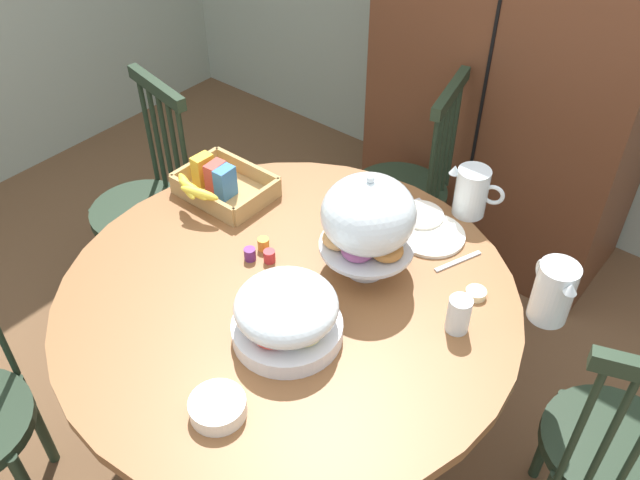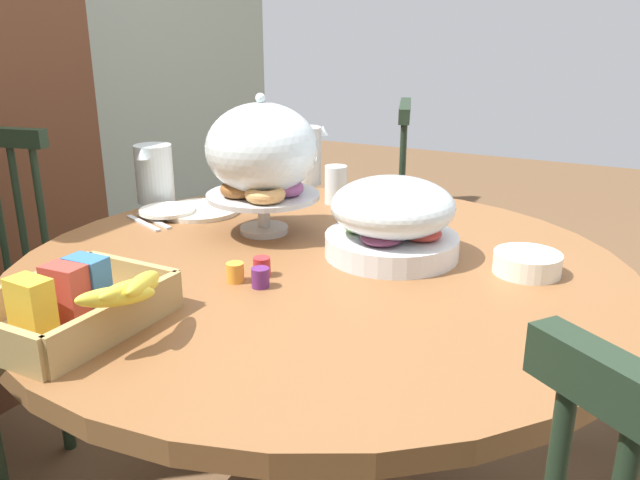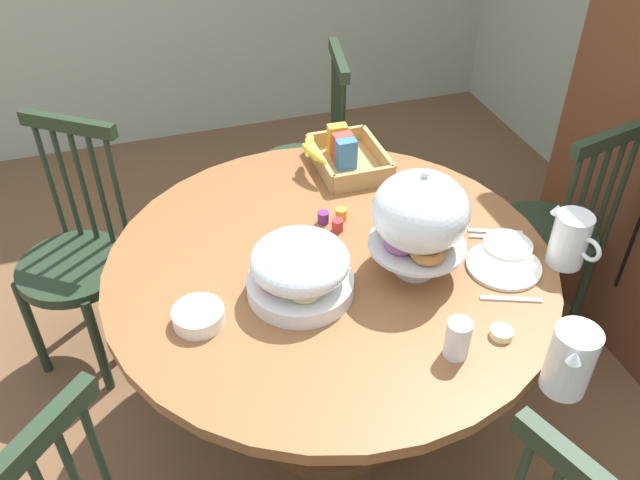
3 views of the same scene
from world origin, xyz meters
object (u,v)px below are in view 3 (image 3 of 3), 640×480
Objects in this scene: pastry_stand_with_dome at (420,216)px; fruit_platter_covered at (300,269)px; windsor_chair_host_seat at (306,169)px; china_plate_large at (503,266)px; china_plate_small at (508,245)px; drinking_glass at (458,339)px; butter_dish at (502,333)px; dining_table at (330,305)px; cereal_bowl at (199,317)px; windsor_chair_near_window at (77,263)px; windsor_chair_far_side at (549,237)px; milk_pitcher at (569,242)px; cereal_basket at (343,155)px; orange_juice_pitcher at (570,362)px.

fruit_platter_covered is at bearing -91.41° from pastry_stand_with_dome.
windsor_chair_host_seat is 4.43× the size of china_plate_large.
drinking_glass is (0.33, -0.34, 0.04)m from china_plate_small.
china_plate_small is 2.50× the size of butter_dish.
cereal_bowl is at bearing -71.02° from dining_table.
windsor_chair_near_window is 1.77m from windsor_chair_far_side.
drinking_glass is (0.23, -0.47, -0.02)m from milk_pitcher.
cereal_bowl is at bearing -44.68° from cereal_basket.
pastry_stand_with_dome is (0.70, 1.00, 0.48)m from windsor_chair_near_window.
drinking_glass is at bearing -130.39° from orange_juice_pitcher.
orange_juice_pitcher is 3.07× the size of butter_dish.
pastry_stand_with_dome reaches higher than windsor_chair_near_window.
china_plate_large is at bearing 82.57° from fruit_platter_covered.
pastry_stand_with_dome is 1.09× the size of cereal_basket.
milk_pitcher is at bearing 81.98° from fruit_platter_covered.
orange_juice_pitcher is 0.49m from milk_pitcher.
drinking_glass reaches higher than cereal_bowl.
fruit_platter_covered is (0.70, 0.65, 0.37)m from windsor_chair_near_window.
china_plate_large is at bearing -99.96° from milk_pitcher.
cereal_bowl is (0.03, -0.95, 0.01)m from china_plate_small.
windsor_chair_near_window and windsor_chair_host_seat have the same top height.
china_plate_large is at bearing 13.31° from windsor_chair_host_seat.
orange_juice_pitcher is at bearing 9.12° from cereal_basket.
windsor_chair_far_side is at bearing 103.98° from cereal_bowl.
pastry_stand_with_dome is 0.54m from orange_juice_pitcher.
windsor_chair_far_side is (-0.20, 0.95, -0.10)m from dining_table.
china_plate_small is (1.07, 0.32, 0.30)m from windsor_chair_host_seat.
windsor_chair_host_seat is at bearing -158.85° from milk_pitcher.
milk_pitcher is at bearing 116.00° from drinking_glass.
windsor_chair_near_window is 5.18× the size of milk_pitcher.
butter_dish is (-0.19, -0.06, -0.07)m from orange_juice_pitcher.
milk_pitcher reaches higher than cereal_basket.
cereal_basket is at bearing -170.88° from orange_juice_pitcher.
windsor_chair_near_window reaches higher than dining_table.
windsor_chair_far_side is 3.09× the size of cereal_basket.
pastry_stand_with_dome reaches higher than windsor_chair_host_seat.
milk_pitcher is 0.53m from drinking_glass.
pastry_stand_with_dome is at bearing 92.30° from cereal_bowl.
pastry_stand_with_dome is at bearing -161.72° from orange_juice_pitcher.
windsor_chair_host_seat is at bearing -179.30° from pastry_stand_with_dome.
milk_pitcher is 0.18m from china_plate_small.
fruit_platter_covered is at bearing -90.56° from china_plate_small.
cereal_basket is 0.94m from drinking_glass.
dining_table is at bearing -102.28° from china_plate_small.
windsor_chair_host_seat is at bearing 179.14° from drinking_glass.
windsor_chair_far_side reaches higher than cereal_bowl.
orange_juice_pitcher is (0.62, 0.39, 0.27)m from dining_table.
orange_juice_pitcher reaches higher than drinking_glass.
milk_pitcher reaches higher than butter_dish.
windsor_chair_near_window is at bearing -153.82° from cereal_bowl.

